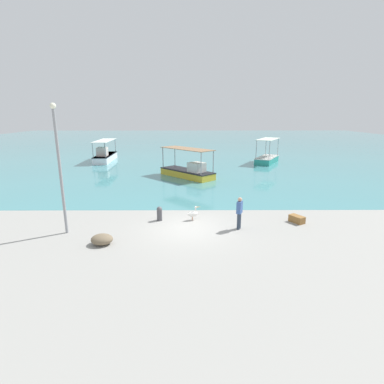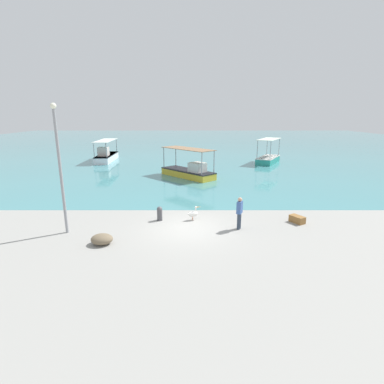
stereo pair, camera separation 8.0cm
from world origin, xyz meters
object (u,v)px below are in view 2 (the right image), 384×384
object	(u,v)px
fisherman_standing	(239,212)
net_pile	(102,239)
lamp_post	(59,164)
mooring_bollard	(159,213)
cargo_crate	(297,219)
fishing_boat_near_right	(106,156)
pelican	(193,214)
fishing_boat_center	(268,158)
fishing_boat_outer	(189,171)

from	to	relation	value
fisherman_standing	net_pile	size ratio (longest dim) A/B	1.70
lamp_post	mooring_bollard	distance (m)	5.70
mooring_bollard	cargo_crate	size ratio (longest dim) A/B	0.99
fishing_boat_near_right	pelican	bearing A→B (deg)	-63.28
fishing_boat_center	lamp_post	bearing A→B (deg)	-125.24
fishing_boat_center	fishing_boat_outer	xyz separation A→B (m)	(-9.45, -8.37, 0.04)
net_pile	fishing_boat_center	bearing A→B (deg)	60.25
fishing_boat_center	fishing_boat_outer	distance (m)	12.62
lamp_post	mooring_bollard	xyz separation A→B (m)	(4.47, 1.77, -3.07)
pelican	cargo_crate	distance (m)	5.71
fishing_boat_outer	pelican	bearing A→B (deg)	-88.35
mooring_bollard	net_pile	world-z (taller)	mooring_bollard
lamp_post	cargo_crate	size ratio (longest dim) A/B	7.72
cargo_crate	fishing_boat_outer	bearing A→B (deg)	116.46
fishing_boat_near_right	net_pile	xyz separation A→B (m)	(6.61, -24.62, -0.43)
fishing_boat_center	fisherman_standing	distance (m)	22.44
pelican	net_pile	size ratio (longest dim) A/B	0.81
pelican	lamp_post	xyz separation A→B (m)	(-6.34, -1.81, 3.12)
mooring_bollard	cargo_crate	bearing A→B (deg)	-2.84
fishing_boat_center	fishing_boat_outer	world-z (taller)	fishing_boat_center
fishing_boat_outer	mooring_bollard	xyz separation A→B (m)	(-1.53, -11.74, -0.17)
lamp_post	fisherman_standing	size ratio (longest dim) A/B	3.71
pelican	fisherman_standing	size ratio (longest dim) A/B	0.47
fishing_boat_center	net_pile	xyz separation A→B (m)	(-13.30, -23.26, -0.32)
fishing_boat_near_right	mooring_bollard	bearing A→B (deg)	-67.43
pelican	net_pile	world-z (taller)	pelican
pelican	cargo_crate	world-z (taller)	pelican
fishing_boat_center	pelican	world-z (taller)	fishing_boat_center
lamp_post	fisherman_standing	distance (m)	9.09
fishing_boat_center	lamp_post	world-z (taller)	lamp_post
net_pile	fisherman_standing	bearing A→B (deg)	15.88
net_pile	fishing_boat_near_right	bearing A→B (deg)	105.02
fishing_boat_near_right	cargo_crate	xyz separation A→B (m)	(16.48, -21.84, -0.48)
fishing_boat_outer	net_pile	xyz separation A→B (m)	(-3.85, -14.89, -0.36)
fishing_boat_outer	lamp_post	bearing A→B (deg)	-113.96
fishing_boat_outer	pelican	distance (m)	11.70
fishing_boat_outer	lamp_post	distance (m)	15.06
fishing_boat_outer	fisherman_standing	bearing A→B (deg)	-78.31
fisherman_standing	fishing_boat_outer	bearing A→B (deg)	101.69
fishing_boat_center	net_pile	world-z (taller)	fishing_boat_center
cargo_crate	mooring_bollard	bearing A→B (deg)	177.16
net_pile	fishing_boat_outer	bearing A→B (deg)	75.52
lamp_post	cargo_crate	bearing A→B (deg)	6.61
fishing_boat_center	fishing_boat_near_right	bearing A→B (deg)	176.08
fishing_boat_center	fisherman_standing	xyz separation A→B (m)	(-6.75, -21.40, 0.35)
fishing_boat_center	pelican	bearing A→B (deg)	-114.43
fishing_boat_near_right	fishing_boat_center	bearing A→B (deg)	-3.92
fishing_boat_center	fishing_boat_outer	bearing A→B (deg)	-138.48
fishing_boat_near_right	fisherman_standing	distance (m)	26.29
lamp_post	cargo_crate	distance (m)	12.55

